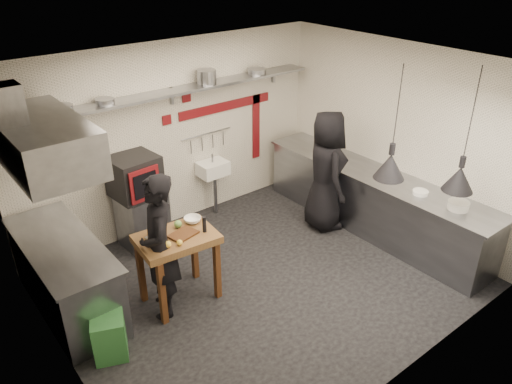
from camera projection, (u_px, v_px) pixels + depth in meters
floor at (263, 280)px, 6.57m from camera, size 5.00×5.00×0.00m
ceiling at (264, 68)px, 5.29m from camera, size 5.00×5.00×0.00m
wall_back at (174, 136)px, 7.39m from camera, size 5.00×0.04×2.80m
wall_front at (412, 268)px, 4.47m from camera, size 5.00×0.04×2.80m
wall_left at (52, 262)px, 4.54m from camera, size 0.04×4.20×2.80m
wall_right at (395, 138)px, 7.32m from camera, size 0.04×4.20×2.80m
red_band_horiz at (226, 106)px, 7.77m from camera, size 1.70×0.02×0.14m
red_band_vert at (256, 127)px, 8.33m from camera, size 0.14×0.02×1.10m
red_tile_a at (186, 97)px, 7.26m from camera, size 0.14×0.02×0.14m
red_tile_b at (167, 120)px, 7.19m from camera, size 0.14×0.02×0.14m
back_shelf at (176, 91)px, 6.93m from camera, size 4.60×0.34×0.04m
shelf_bracket_left at (34, 124)px, 6.03m from camera, size 0.04×0.06×0.24m
shelf_bracket_mid at (171, 96)px, 7.08m from camera, size 0.04×0.06×0.24m
shelf_bracket_right at (273, 75)px, 8.14m from camera, size 0.04×0.06×0.24m
pan_far_left at (61, 109)px, 6.02m from camera, size 0.34×0.34×0.09m
pan_mid_left at (105, 101)px, 6.33m from camera, size 0.29×0.29×0.07m
stock_pot at (207, 77)px, 7.16m from camera, size 0.31×0.31×0.20m
pan_right at (257, 71)px, 7.70m from camera, size 0.32×0.32×0.08m
oven_stand at (143, 219)px, 7.20m from camera, size 0.65×0.60×0.80m
combi_oven at (134, 176)px, 6.88m from camera, size 0.67×0.63×0.58m
oven_door at (145, 185)px, 6.65m from camera, size 0.45×0.07×0.46m
oven_glass at (145, 185)px, 6.64m from camera, size 0.35×0.05×0.34m
hand_sink at (213, 169)px, 7.85m from camera, size 0.46×0.34×0.22m
sink_tap at (212, 158)px, 7.77m from camera, size 0.03×0.03×0.14m
sink_drain at (215, 194)px, 8.03m from camera, size 0.06×0.06×0.66m
utensil_rail at (206, 134)px, 7.70m from camera, size 0.90×0.02×0.02m
counter_right at (372, 202)px, 7.56m from camera, size 0.70×3.80×0.90m
counter_right_top at (376, 174)px, 7.35m from camera, size 0.76×3.90×0.03m
plate_stack at (458, 205)px, 6.36m from camera, size 0.29×0.29×0.11m
small_bowl_right at (420, 192)px, 6.74m from camera, size 0.25×0.25×0.05m
counter_left at (67, 277)px, 5.90m from camera, size 0.70×1.90×0.90m
counter_left_top at (59, 244)px, 5.69m from camera, size 0.76×2.00×0.03m
extractor_hood at (43, 142)px, 5.15m from camera, size 0.78×1.60×0.50m
hood_duct at (8, 110)px, 4.83m from camera, size 0.28×0.28×0.50m
green_bin at (109, 337)px, 5.30m from camera, size 0.44×0.44×0.50m
prep_table at (179, 268)px, 6.05m from camera, size 0.98×0.73×0.92m
cutting_board at (183, 234)px, 5.84m from camera, size 0.36×0.29×0.02m
pepper_mill at (204, 224)px, 5.87m from camera, size 0.06×0.06×0.20m
lemon_a at (168, 244)px, 5.61m from camera, size 0.09×0.09×0.08m
lemon_b at (180, 243)px, 5.64m from camera, size 0.08×0.08×0.07m
veg_ball at (178, 224)px, 5.98m from camera, size 0.12×0.12×0.10m
steel_tray at (154, 237)px, 5.79m from camera, size 0.21×0.17×0.03m
bowl at (192, 220)px, 6.10m from camera, size 0.25×0.25×0.07m
heat_lamp_near at (396, 124)px, 5.79m from camera, size 0.40×0.40×1.40m
heat_lamp_far at (469, 132)px, 5.77m from camera, size 0.49×0.49×1.54m
chef_left at (159, 247)px, 5.68m from camera, size 0.65×0.77×1.79m
chef_right at (326, 171)px, 7.43m from camera, size 0.90×1.06×1.85m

